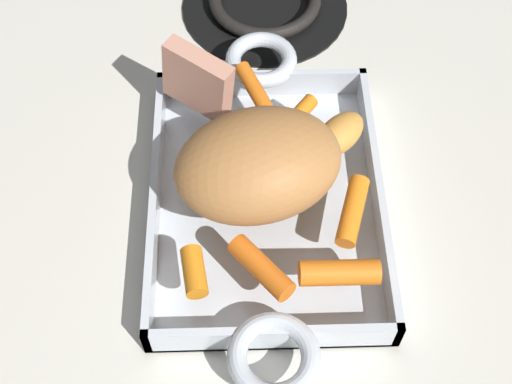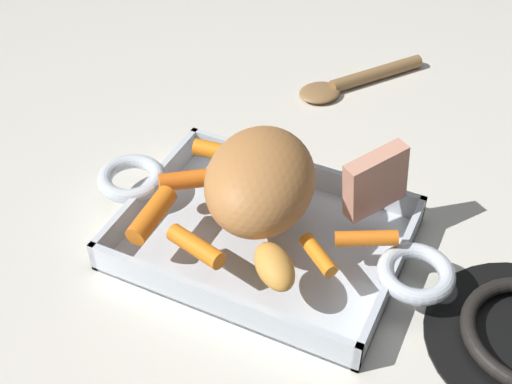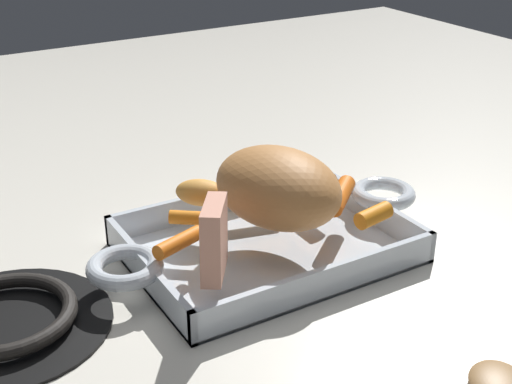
% 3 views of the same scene
% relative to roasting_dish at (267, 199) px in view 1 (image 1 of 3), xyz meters
% --- Properties ---
extents(ground_plane, '(2.15, 2.15, 0.00)m').
position_rel_roasting_dish_xyz_m(ground_plane, '(0.00, 0.00, -0.01)').
color(ground_plane, silver).
extents(roasting_dish, '(0.42, 0.23, 0.04)m').
position_rel_roasting_dish_xyz_m(roasting_dish, '(0.00, 0.00, 0.00)').
color(roasting_dish, silver).
rests_on(roasting_dish, ground_plane).
extents(pork_roast, '(0.15, 0.18, 0.09)m').
position_rel_roasting_dish_xyz_m(pork_roast, '(-0.01, 0.01, 0.07)').
color(pork_roast, '#B4763F').
rests_on(pork_roast, roasting_dish).
extents(roast_slice_outer, '(0.06, 0.08, 0.08)m').
position_rel_roasting_dish_xyz_m(roast_slice_outer, '(0.10, 0.07, 0.07)').
color(roast_slice_outer, tan).
rests_on(roast_slice_outer, roasting_dish).
extents(baby_carrot_northwest, '(0.07, 0.06, 0.02)m').
position_rel_roasting_dish_xyz_m(baby_carrot_northwest, '(-0.10, 0.01, 0.04)').
color(baby_carrot_northwest, orange).
rests_on(baby_carrot_northwest, roasting_dish).
extents(baby_carrot_center_right, '(0.07, 0.04, 0.02)m').
position_rel_roasting_dish_xyz_m(baby_carrot_center_right, '(-0.04, -0.08, 0.04)').
color(baby_carrot_center_right, orange).
rests_on(baby_carrot_center_right, roasting_dish).
extents(baby_carrot_long, '(0.07, 0.04, 0.02)m').
position_rel_roasting_dish_xyz_m(baby_carrot_long, '(0.11, 0.01, 0.04)').
color(baby_carrot_long, orange).
rests_on(baby_carrot_long, roasting_dish).
extents(baby_carrot_center_left, '(0.05, 0.03, 0.02)m').
position_rel_roasting_dish_xyz_m(baby_carrot_center_left, '(-0.10, 0.07, 0.04)').
color(baby_carrot_center_left, orange).
rests_on(baby_carrot_center_left, roasting_dish).
extents(baby_carrot_southeast, '(0.02, 0.07, 0.03)m').
position_rel_roasting_dish_xyz_m(baby_carrot_southeast, '(-0.10, -0.06, 0.04)').
color(baby_carrot_southeast, orange).
rests_on(baby_carrot_southeast, roasting_dish).
extents(baby_carrot_southwest, '(0.05, 0.04, 0.02)m').
position_rel_roasting_dish_xyz_m(baby_carrot_southwest, '(0.08, -0.03, 0.04)').
color(baby_carrot_southwest, orange).
rests_on(baby_carrot_southwest, roasting_dish).
extents(potato_whole, '(0.07, 0.07, 0.03)m').
position_rel_roasting_dish_xyz_m(potato_whole, '(0.05, -0.07, 0.04)').
color(potato_whole, gold).
rests_on(potato_whole, roasting_dish).
extents(stove_burner_rear, '(0.21, 0.21, 0.02)m').
position_rel_roasting_dish_xyz_m(stove_burner_rear, '(0.29, -0.01, -0.01)').
color(stove_burner_rear, black).
rests_on(stove_burner_rear, ground_plane).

